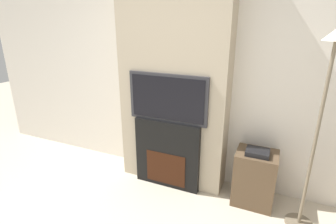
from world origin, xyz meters
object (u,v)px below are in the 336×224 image
object	(u,v)px
television	(168,98)
floor_lamp	(322,107)
fireplace	(168,154)
media_stand	(255,177)

from	to	relation	value
television	floor_lamp	xyz separation A→B (m)	(1.44, -0.10, 0.12)
fireplace	media_stand	size ratio (longest dim) A/B	1.26
television	media_stand	distance (m)	1.26
television	floor_lamp	bearing A→B (deg)	-3.94
fireplace	television	world-z (taller)	television
floor_lamp	television	bearing A→B (deg)	176.06
fireplace	media_stand	xyz separation A→B (m)	(0.98, 0.07, -0.10)
floor_lamp	media_stand	xyz separation A→B (m)	(-0.46, 0.17, -0.91)
floor_lamp	media_stand	world-z (taller)	floor_lamp
floor_lamp	media_stand	bearing A→B (deg)	160.18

